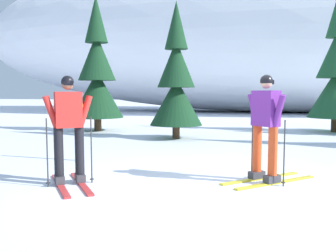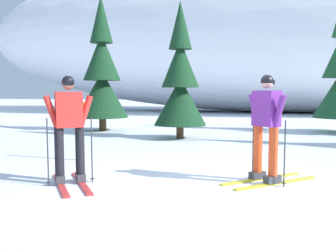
{
  "view_description": "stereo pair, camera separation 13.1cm",
  "coord_description": "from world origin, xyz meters",
  "px_view_note": "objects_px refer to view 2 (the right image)",
  "views": [
    {
      "loc": [
        0.85,
        -5.98,
        1.51
      ],
      "look_at": [
        -0.61,
        -0.03,
        0.95
      ],
      "focal_mm": 40.18,
      "sensor_mm": 36.0,
      "label": 1
    },
    {
      "loc": [
        0.98,
        -5.94,
        1.51
      ],
      "look_at": [
        -0.61,
        -0.03,
        0.95
      ],
      "focal_mm": 40.18,
      "sensor_mm": 36.0,
      "label": 2
    }
  ],
  "objects_px": {
    "pine_tree_far_left": "(102,75)",
    "skier_red_jacket": "(69,127)",
    "pine_tree_center_left": "(180,82)",
    "trail_marker_post": "(80,126)",
    "skier_purple_jacket": "(266,126)"
  },
  "relations": [
    {
      "from": "pine_tree_far_left",
      "to": "trail_marker_post",
      "type": "bearing_deg",
      "value": -69.51
    },
    {
      "from": "skier_red_jacket",
      "to": "pine_tree_far_left",
      "type": "distance_m",
      "value": 8.54
    },
    {
      "from": "skier_purple_jacket",
      "to": "pine_tree_center_left",
      "type": "relative_size",
      "value": 0.41
    },
    {
      "from": "skier_red_jacket",
      "to": "pine_tree_center_left",
      "type": "bearing_deg",
      "value": 86.51
    },
    {
      "from": "pine_tree_center_left",
      "to": "trail_marker_post",
      "type": "bearing_deg",
      "value": -105.98
    },
    {
      "from": "pine_tree_far_left",
      "to": "trail_marker_post",
      "type": "relative_size",
      "value": 3.83
    },
    {
      "from": "skier_purple_jacket",
      "to": "pine_tree_center_left",
      "type": "height_order",
      "value": "pine_tree_center_left"
    },
    {
      "from": "trail_marker_post",
      "to": "pine_tree_far_left",
      "type": "bearing_deg",
      "value": 110.49
    },
    {
      "from": "skier_purple_jacket",
      "to": "trail_marker_post",
      "type": "bearing_deg",
      "value": 165.21
    },
    {
      "from": "skier_purple_jacket",
      "to": "pine_tree_far_left",
      "type": "distance_m",
      "value": 9.39
    },
    {
      "from": "skier_red_jacket",
      "to": "trail_marker_post",
      "type": "distance_m",
      "value": 2.13
    },
    {
      "from": "pine_tree_far_left",
      "to": "pine_tree_center_left",
      "type": "xyz_separation_m",
      "value": [
        3.45,
        -1.6,
        -0.33
      ]
    },
    {
      "from": "pine_tree_far_left",
      "to": "skier_red_jacket",
      "type": "bearing_deg",
      "value": -68.7
    },
    {
      "from": "pine_tree_center_left",
      "to": "trail_marker_post",
      "type": "distance_m",
      "value": 4.62
    },
    {
      "from": "skier_purple_jacket",
      "to": "pine_tree_far_left",
      "type": "height_order",
      "value": "pine_tree_far_left"
    }
  ]
}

